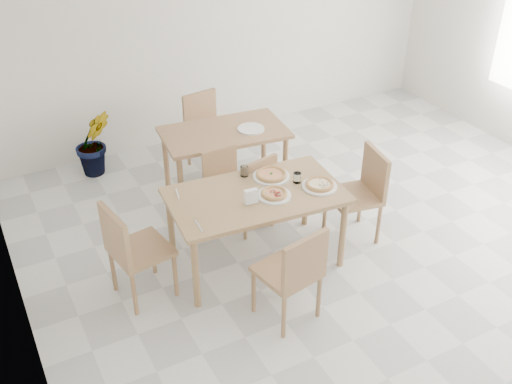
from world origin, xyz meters
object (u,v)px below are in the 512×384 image
pizza_mushroom (320,184)px  tumbler_b (244,171)px  chair_south (294,270)px  chair_back_n (206,125)px  plate_mushroom (319,186)px  potted_plant (94,143)px  napkin_holder (251,197)px  plate_empty (251,129)px  chair_east (362,189)px  main_table (256,201)px  chair_north (225,181)px  chair_west (131,247)px  plate_margherita (271,176)px  chair_back_s (253,187)px  pizza_pepperoni (274,193)px  plate_pepperoni (274,196)px  tumbler_a (297,178)px  pizza_margherita (271,174)px  second_table (224,139)px

pizza_mushroom → tumbler_b: 0.70m
chair_south → chair_back_n: (0.45, 2.74, -0.01)m
plate_mushroom → potted_plant: bearing=119.4°
plate_mushroom → napkin_holder: size_ratio=2.28×
pizza_mushroom → plate_empty: (-0.00, 1.31, -0.02)m
chair_east → pizza_mushroom: size_ratio=3.51×
main_table → chair_north: bearing=90.6°
chair_west → plate_margherita: bearing=-94.1°
chair_west → plate_mushroom: (1.69, -0.22, 0.22)m
chair_back_s → plate_empty: (0.32, 0.65, 0.28)m
plate_mushroom → pizza_pepperoni: (-0.43, 0.06, 0.02)m
plate_mushroom → plate_pepperoni: size_ratio=1.06×
plate_empty → tumbler_a: bearing=-96.3°
plate_mushroom → tumbler_a: tumbler_a is taller
chair_west → pizza_pepperoni: chair_west is taller
pizza_pepperoni → napkin_holder: size_ratio=2.17×
napkin_holder → chair_east: bearing=6.9°
tumbler_a → chair_south: bearing=-122.2°
chair_south → chair_west: size_ratio=0.97×
chair_west → chair_east: size_ratio=1.01×
pizza_margherita → tumbler_a: tumbler_a is taller
plate_empty → potted_plant: bearing=139.7°
chair_back_n → plate_mushroom: bearing=-93.4°
main_table → plate_margherita: size_ratio=4.72×
chair_south → potted_plant: bearing=-86.9°
potted_plant → plate_empty: bearing=-40.3°
pizza_mushroom → pizza_pepperoni: (-0.43, 0.06, 0.00)m
chair_west → tumbler_a: bearing=-101.5°
chair_north → napkin_holder: bearing=-104.7°
chair_east → plate_margherita: bearing=-98.3°
chair_south → potted_plant: 3.24m
tumbler_a → second_table: 1.27m
plate_pepperoni → pizza_pepperoni: size_ratio=0.99×
chair_south → chair_west: 1.37m
chair_east → napkin_holder: 1.25m
chair_north → plate_empty: size_ratio=2.71×
pizza_pepperoni → tumbler_b: tumbler_b is taller
pizza_margherita → chair_north: bearing=108.2°
chair_east → chair_back_s: 1.06m
plate_margherita → chair_back_s: size_ratio=0.41×
plate_pepperoni → pizza_pepperoni: pizza_pepperoni is taller
main_table → pizza_margherita: pizza_margherita is taller
chair_north → chair_back_n: 1.18m
tumbler_a → chair_back_n: (-0.06, 1.93, -0.29)m
chair_south → tumbler_b: size_ratio=9.31×
tumbler_a → tumbler_b: 0.49m
second_table → potted_plant: bearing=142.7°
chair_south → tumbler_b: chair_south is taller
pizza_pepperoni → second_table: (0.17, 1.36, -0.13)m
chair_south → pizza_mushroom: bearing=-145.4°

